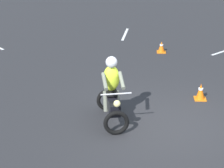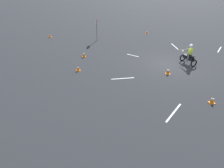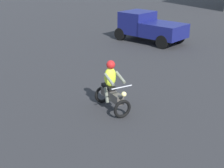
% 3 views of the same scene
% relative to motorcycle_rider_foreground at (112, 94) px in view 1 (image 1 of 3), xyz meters
% --- Properties ---
extents(ground_plane, '(120.00, 120.00, 0.00)m').
position_rel_motorcycle_rider_foreground_xyz_m(ground_plane, '(0.21, 1.40, -0.73)').
color(ground_plane, '#28282B').
extents(motorcycle_rider_foreground, '(1.56, 0.91, 1.66)m').
position_rel_motorcycle_rider_foreground_xyz_m(motorcycle_rider_foreground, '(0.00, 0.00, 0.00)').
color(motorcycle_rider_foreground, black).
rests_on(motorcycle_rider_foreground, ground).
extents(traffic_cone_near_left, '(0.32, 0.32, 0.45)m').
position_rel_motorcycle_rider_foreground_xyz_m(traffic_cone_near_left, '(-1.45, 2.34, -0.51)').
color(traffic_cone_near_left, orange).
rests_on(traffic_cone_near_left, ground).
extents(traffic_cone_far_right, '(0.32, 0.32, 0.41)m').
position_rel_motorcycle_rider_foreground_xyz_m(traffic_cone_far_right, '(-5.58, 1.50, -0.53)').
color(traffic_cone_far_right, orange).
rests_on(traffic_cone_far_right, ground).
extents(lane_stripe_w, '(1.84, 0.27, 0.01)m').
position_rel_motorcycle_rider_foreground_xyz_m(lane_stripe_w, '(-7.92, 0.12, -0.72)').
color(lane_stripe_w, silver).
rests_on(lane_stripe_w, ground).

